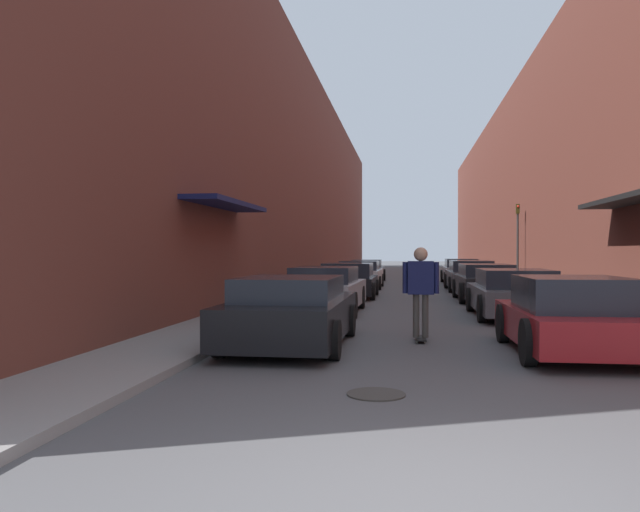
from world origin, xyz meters
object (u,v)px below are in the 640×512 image
Objects in this scene: parked_car_left_4 at (367,271)px; traffic_light at (518,235)px; parked_car_left_2 at (348,281)px; parked_car_right_0 at (571,317)px; parked_car_right_3 at (470,276)px; parked_car_right_4 at (461,271)px; skateboarder at (421,283)px; parked_car_left_1 at (326,290)px; parked_car_left_3 at (360,275)px; parked_car_right_1 at (513,294)px; parked_car_right_2 at (485,283)px; manhole_cover at (376,394)px; parked_car_left_0 at (291,312)px.

traffic_light is (7.32, -3.92, 1.83)m from parked_car_left_4.
parked_car_left_2 reaches higher than parked_car_left_4.
parked_car_right_0 is at bearing -68.24° from parked_car_left_2.
parked_car_right_3 is 5.74m from parked_car_right_4.
skateboarder reaches higher than parked_car_right_0.
traffic_light is at bearing -48.69° from parked_car_right_4.
parked_car_left_1 is at bearing -90.94° from parked_car_left_2.
parked_car_right_1 is (4.84, -11.99, -0.00)m from parked_car_left_3.
skateboarder is (-2.51, -21.11, 0.46)m from parked_car_right_4.
parked_car_left_4 is (-0.03, 11.44, 0.00)m from parked_car_left_2.
parked_car_right_1 is 2.52× the size of skateboarder.
parked_car_left_3 is 18.44m from parked_car_right_0.
traffic_light is (2.39, -2.72, 1.80)m from parked_car_right_4.
parked_car_right_2 is at bearing 90.86° from parked_car_right_1.
parked_car_right_1 is (4.88, -17.67, 0.00)m from parked_car_left_4.
parked_car_left_1 is at bearing -107.34° from parked_car_right_4.
parked_car_right_3 is at bearing -14.78° from parked_car_left_3.
skateboarder is (-2.38, -9.90, 0.47)m from parked_car_right_2.
parked_car_left_3 is 4.98m from parked_car_right_3.
parked_car_left_3 is 5.68m from parked_car_left_4.
parked_car_left_3 is at bearing -166.48° from traffic_light.
skateboarder is at bearing 82.14° from manhole_cover.
parked_car_right_0 reaches higher than parked_car_left_3.
parked_car_right_4 is (0.09, 22.28, 0.01)m from parked_car_right_0.
parked_car_right_0 is 19.80m from traffic_light.
parked_car_right_3 is (4.91, 10.23, 0.01)m from parked_car_left_1.
parked_car_right_3 is (4.74, 16.28, 0.02)m from parked_car_left_0.
manhole_cover is at bearing -86.16° from parked_car_left_4.
parked_car_left_2 reaches higher than manhole_cover.
traffic_light is (5.52, 22.88, 2.43)m from manhole_cover.
parked_car_right_0 is 5.70× the size of manhole_cover.
skateboarder reaches higher than parked_car_left_1.
parked_car_left_0 is 1.12× the size of parked_car_right_0.
parked_car_left_4 is 6.63× the size of manhole_cover.
parked_car_left_1 is 1.14× the size of parked_car_left_2.
parked_car_left_3 is at bearing 90.25° from parked_car_left_0.
parked_car_right_4 is (4.93, -1.20, 0.03)m from parked_car_left_4.
parked_car_right_3 reaches higher than parked_car_right_2.
parked_car_right_2 is 10.19m from skateboarder.
parked_car_right_3 reaches higher than parked_car_right_0.
parked_car_left_0 is at bearing -89.61° from parked_car_left_2.
parked_car_right_3 is (4.82, 4.50, 0.03)m from parked_car_left_2.
parked_car_left_0 is 17.55m from parked_car_left_3.
traffic_light is (2.44, 13.74, 1.83)m from parked_car_right_1.
parked_car_right_0 is 22.28m from parked_car_right_4.
parked_car_left_2 is 7.89m from parked_car_right_1.
parked_car_left_4 is (0.06, 17.18, -0.02)m from parked_car_left_1.
parked_car_right_1 is at bearing -68.01° from parked_car_left_3.
parked_car_right_1 is at bearing -74.57° from parked_car_left_4.
parked_car_left_1 is at bearing -119.11° from traffic_light.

